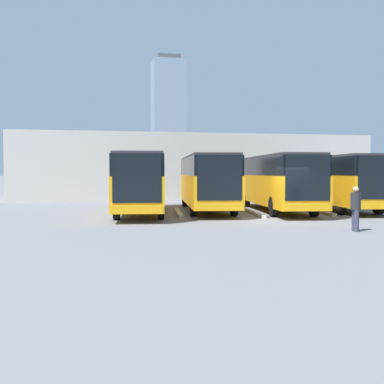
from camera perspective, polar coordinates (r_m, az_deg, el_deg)
ground_plane at (r=23.16m, az=10.11°, el=-3.34°), size 600.00×600.00×0.00m
bus_0 at (r=30.68m, az=16.57°, el=1.37°), size 3.87×11.90×3.23m
curb_divider_0 at (r=28.32m, az=14.65°, el=-2.19°), size 0.91×5.28×0.15m
bus_1 at (r=28.62m, az=9.95°, el=1.37°), size 3.87×11.90×3.23m
curb_divider_1 at (r=26.40m, az=7.31°, el=-2.46°), size 0.91×5.28×0.15m
bus_2 at (r=28.42m, az=1.72°, el=1.39°), size 3.87×11.90×3.23m
curb_divider_2 at (r=26.41m, az=-1.61°, el=-2.44°), size 0.91×5.28×0.15m
bus_3 at (r=26.80m, az=-6.08°, el=1.32°), size 3.87×11.90×3.23m
pedestrian at (r=19.59m, az=18.82°, el=-1.72°), size 0.44×0.44×1.74m
station_building at (r=45.51m, az=-0.82°, el=2.96°), size 30.08×16.74×5.48m
office_tower at (r=232.16m, az=-2.84°, el=8.74°), size 15.10×15.10×57.42m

